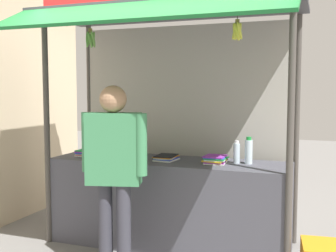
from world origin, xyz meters
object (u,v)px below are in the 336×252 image
at_px(water_bottle_rear_center, 135,146).
at_px(banana_bunch_inner_left, 91,39).
at_px(water_bottle_back_left, 237,153).
at_px(magazine_stack_far_left, 127,155).
at_px(magazine_stack_left, 166,158).
at_px(water_bottle_right, 249,151).
at_px(banana_bunch_leftmost, 237,31).
at_px(magazine_stack_front_right, 215,159).
at_px(vendor_person, 114,161).
at_px(magazine_stack_center, 90,152).

height_order(water_bottle_rear_center, banana_bunch_inner_left, banana_bunch_inner_left).
xyz_separation_m(water_bottle_back_left, magazine_stack_far_left, (-1.12, -0.12, -0.06)).
relative_size(water_bottle_rear_center, magazine_stack_left, 0.78).
height_order(water_bottle_rear_center, magazine_stack_far_left, water_bottle_rear_center).
relative_size(water_bottle_right, magazine_stack_far_left, 0.88).
xyz_separation_m(magazine_stack_left, banana_bunch_leftmost, (0.80, -0.43, 1.18)).
xyz_separation_m(water_bottle_right, magazine_stack_front_right, (-0.31, -0.07, -0.09)).
bearing_deg(banana_bunch_inner_left, banana_bunch_leftmost, -0.02).
distance_m(water_bottle_rear_center, magazine_stack_left, 0.48).
distance_m(magazine_stack_front_right, magazine_stack_left, 0.51).
xyz_separation_m(banana_bunch_inner_left, vendor_person, (0.40, -0.31, -1.09)).
distance_m(water_bottle_right, vendor_person, 1.31).
distance_m(water_bottle_back_left, magazine_stack_far_left, 1.13).
bearing_deg(water_bottle_back_left, magazine_stack_center, -178.09).
height_order(water_bottle_back_left, magazine_stack_far_left, water_bottle_back_left).
distance_m(water_bottle_right, banana_bunch_inner_left, 1.85).
xyz_separation_m(water_bottle_back_left, banana_bunch_inner_left, (-1.31, -0.50, 1.09)).
xyz_separation_m(magazine_stack_front_right, banana_bunch_leftmost, (0.28, -0.44, 1.17)).
height_order(water_bottle_right, banana_bunch_inner_left, banana_bunch_inner_left).
bearing_deg(magazine_stack_front_right, water_bottle_back_left, 18.38).
bearing_deg(water_bottle_right, banana_bunch_inner_left, -160.41).
xyz_separation_m(magazine_stack_far_left, banana_bunch_leftmost, (1.21, -0.38, 1.16)).
bearing_deg(banana_bunch_inner_left, magazine_stack_far_left, 63.93).
bearing_deg(water_bottle_back_left, vendor_person, -138.39).
relative_size(water_bottle_rear_center, magazine_stack_far_left, 0.75).
bearing_deg(vendor_person, banana_bunch_leftmost, -177.65).
relative_size(magazine_stack_center, banana_bunch_inner_left, 1.17).
distance_m(banana_bunch_inner_left, vendor_person, 1.20).
relative_size(magazine_stack_left, magazine_stack_center, 0.91).
bearing_deg(water_bottle_right, magazine_stack_left, -174.78).
relative_size(water_bottle_rear_center, water_bottle_back_left, 1.01).
relative_size(water_bottle_rear_center, magazine_stack_center, 0.71).
height_order(water_bottle_right, magazine_stack_far_left, water_bottle_right).
bearing_deg(magazine_stack_left, magazine_stack_center, 178.86).
distance_m(water_bottle_right, magazine_stack_far_left, 1.25).
bearing_deg(water_bottle_rear_center, water_bottle_right, -5.43).
xyz_separation_m(water_bottle_back_left, vendor_person, (-0.91, -0.81, -0.00)).
bearing_deg(water_bottle_rear_center, banana_bunch_inner_left, -105.26).
relative_size(water_bottle_right, magazine_stack_front_right, 1.03).
distance_m(water_bottle_right, banana_bunch_leftmost, 1.19).
height_order(water_bottle_rear_center, water_bottle_right, water_bottle_right).
relative_size(water_bottle_back_left, magazine_stack_center, 0.70).
bearing_deg(banana_bunch_inner_left, magazine_stack_left, 35.66).
bearing_deg(magazine_stack_front_right, magazine_stack_center, 179.53).
relative_size(banana_bunch_inner_left, vendor_person, 0.17).
xyz_separation_m(magazine_stack_far_left, magazine_stack_left, (0.42, 0.05, -0.02)).
relative_size(water_bottle_back_left, banana_bunch_inner_left, 0.83).
height_order(water_bottle_rear_center, banana_bunch_leftmost, banana_bunch_leftmost).
bearing_deg(banana_bunch_inner_left, magazine_stack_center, 123.46).
relative_size(water_bottle_rear_center, banana_bunch_inner_left, 0.83).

